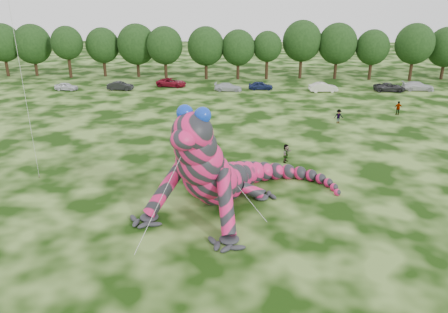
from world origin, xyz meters
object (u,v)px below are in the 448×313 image
tree_2 (33,50)px  spectator_5 (286,153)px  spectator_2 (339,116)px  tree_8 (238,55)px  tree_3 (68,52)px  tree_9 (267,55)px  tree_12 (372,55)px  car_6 (389,87)px  spectator_1 (198,133)px  tree_1 (4,50)px  tree_7 (206,53)px  car_1 (120,86)px  spectator_3 (398,108)px  car_3 (228,87)px  car_7 (418,86)px  tree_11 (337,51)px  car_4 (261,85)px  inflatable_gecko (223,148)px  car_0 (66,86)px  tree_4 (103,52)px  tree_13 (413,52)px  tree_6 (165,53)px  tree_5 (137,51)px  tree_14 (445,53)px  car_5 (323,87)px  tree_10 (302,49)px  car_2 (172,82)px

tree_2 → spectator_5: size_ratio=5.35×
spectator_2 → tree_8: bearing=112.1°
tree_3 → spectator_2: (44.40, -28.15, -3.84)m
tree_9 → tree_12: tree_12 is taller
car_6 → spectator_1: bearing=134.3°
tree_1 → spectator_1: size_ratio=5.18×
tree_7 → spectator_5: size_ratio=5.26×
car_1 → spectator_3: 42.88m
tree_2 → car_3: size_ratio=2.16×
car_7 → tree_2: bearing=85.3°
tree_11 → car_3: bearing=-149.4°
car_4 → tree_3: bearing=75.1°
tree_9 → car_3: size_ratio=1.94×
inflatable_gecko → tree_1: size_ratio=1.74×
car_0 → tree_1: bearing=59.3°
tree_4 → tree_2: bearing=179.8°
inflatable_gecko → tree_13: bearing=82.2°
tree_1 → spectator_3: 70.33m
spectator_2 → tree_6: bearing=130.8°
tree_13 → car_7: size_ratio=2.01×
inflatable_gecko → spectator_3: bearing=74.6°
tree_1 → tree_3: (12.64, -0.98, -0.18)m
car_0 → tree_5: bearing=-30.4°
tree_1 → car_0: size_ratio=2.62×
tree_6 → tree_14: size_ratio=1.01×
tree_11 → tree_12: (6.23, -0.46, -0.55)m
tree_11 → tree_4: bearing=179.3°
car_3 → car_7: car_7 is taller
tree_11 → tree_7: bearing=-176.7°
tree_12 → spectator_3: tree_12 is taller
spectator_1 → tree_14: bearing=-89.5°
car_3 → tree_7: bearing=26.6°
tree_5 → tree_7: 13.15m
car_5 → spectator_5: bearing=157.9°
tree_10 → car_1: 33.38m
tree_8 → car_0: 30.37m
tree_11 → spectator_5: size_ratio=5.59×
car_0 → car_1: 8.89m
tree_4 → car_6: bearing=-12.4°
car_5 → tree_14: bearing=-69.7°
inflatable_gecko → tree_6: (-12.95, 49.48, 0.48)m
tree_14 → spectator_5: size_ratio=5.22×
car_1 → spectator_5: size_ratio=2.35×
tree_1 → tree_8: tree_1 is taller
tree_6 → car_2: bearing=-72.9°
spectator_3 → tree_14: bearing=-129.0°
tree_12 → car_6: tree_12 is taller
tree_8 → tree_9: size_ratio=1.03×
tree_10 → car_7: (18.06, -10.12, -4.52)m
spectator_5 → spectator_3: (16.29, 17.77, 0.01)m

